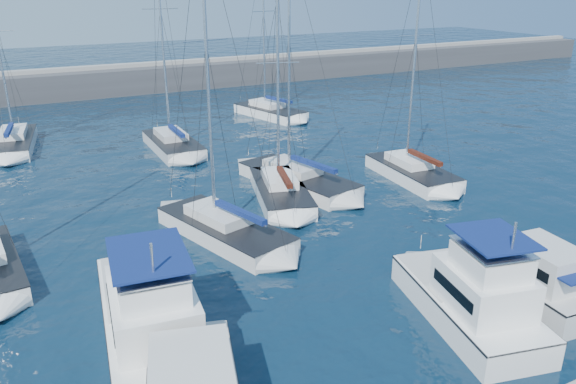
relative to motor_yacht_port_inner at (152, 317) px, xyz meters
name	(u,v)px	position (x,y,z in m)	size (l,w,h in m)	color
ground	(348,281)	(9.21, 0.47, -1.13)	(220.00, 220.00, 0.00)	black
breakwater	(116,84)	(9.21, 52.47, -0.08)	(160.00, 6.00, 4.45)	#424244
motor_yacht_port_inner	(152,317)	(0.00, 0.00, 0.00)	(4.67, 10.32, 4.69)	white
motor_yacht_stbd_inner	(473,299)	(11.77, -4.70, 0.00)	(4.83, 8.18, 4.69)	white
motor_yacht_stbd_outer	(531,279)	(15.48, -4.44, -0.19)	(3.15, 6.78, 3.20)	silver
sailboat_mid_b	(224,229)	(5.84, 7.49, -0.59)	(5.35, 9.06, 16.66)	silver
sailboat_mid_c	(281,191)	(11.13, 11.21, -0.62)	(5.04, 8.37, 13.51)	white
sailboat_mid_d	(297,179)	(13.20, 12.82, -0.61)	(5.23, 9.64, 15.72)	silver
sailboat_mid_e	(412,172)	(21.02, 10.43, -0.60)	(3.61, 7.90, 15.55)	white
sailboat_back_a	(14,142)	(-3.33, 31.60, -0.62)	(4.30, 9.25, 14.94)	white
sailboat_back_b	(173,144)	(8.20, 25.01, -0.57)	(3.24, 8.08, 17.78)	silver
sailboat_back_c	(270,111)	(20.47, 32.22, -0.59)	(5.11, 8.66, 16.44)	white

